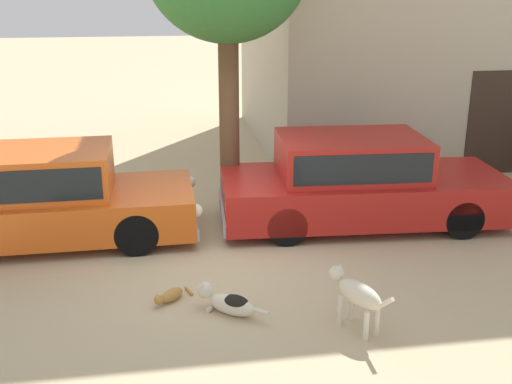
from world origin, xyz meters
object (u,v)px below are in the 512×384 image
Objects in this scene: stray_dog_tan at (356,293)px; parked_sedan_second at (358,180)px; parked_sedan_nearest at (48,196)px; stray_cat at (170,296)px; stray_dog_spotted at (227,301)px.

parked_sedan_second is at bearing -44.23° from stray_dog_tan.
parked_sedan_nearest is at bearing -176.85° from parked_sedan_second.
stray_dog_tan is 2.29m from stray_cat.
parked_sedan_nearest is 2.90m from stray_cat.
parked_sedan_second reaches higher than parked_sedan_nearest.
parked_sedan_nearest reaches higher than stray_dog_spotted.
parked_sedan_nearest is 3.60m from stray_dog_spotted.
stray_dog_tan is (1.39, -0.57, 0.28)m from stray_dog_spotted.
parked_sedan_nearest is 4.73× the size of stray_dog_tan.
stray_cat is (1.72, -2.25, -0.62)m from parked_sedan_nearest.
parked_sedan_nearest is 0.93× the size of parked_sedan_second.
parked_sedan_second is at bearing -95.49° from stray_dog_spotted.
stray_dog_spotted reaches higher than stray_cat.
parked_sedan_nearest is 5.21× the size of stray_dog_spotted.
parked_sedan_second is 9.72× the size of stray_cat.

